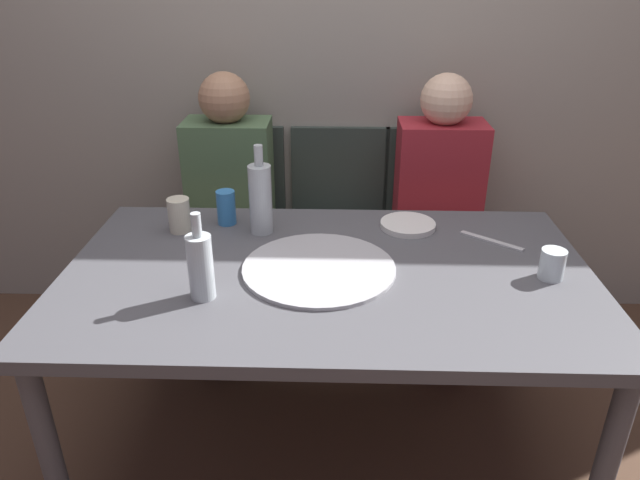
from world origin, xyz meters
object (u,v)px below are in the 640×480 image
(beer_bottle, at_px, (200,265))
(plate_stack, at_px, (408,225))
(guest_in_sweater, at_px, (228,203))
(tumbler_far, at_px, (179,215))
(chair_middle, at_px, (339,218))
(table_knife, at_px, (491,241))
(chair_left, at_px, (235,216))
(wine_bottle, at_px, (260,198))
(pizza_tray, at_px, (319,267))
(guest_in_beanie, at_px, (440,206))
(soda_can, at_px, (226,207))
(chair_right, at_px, (433,219))
(tumbler_near, at_px, (552,264))
(dining_table, at_px, (328,290))

(beer_bottle, relative_size, plate_stack, 1.32)
(guest_in_sweater, bearing_deg, tumbler_far, 80.34)
(chair_middle, bearing_deg, tumbler_far, 47.69)
(table_knife, relative_size, chair_middle, 0.24)
(chair_left, xyz_separation_m, guest_in_sweater, (0.00, -0.15, 0.13))
(wine_bottle, relative_size, chair_middle, 0.34)
(pizza_tray, bearing_deg, guest_in_sweater, 119.88)
(chair_left, distance_m, guest_in_beanie, 0.92)
(soda_can, relative_size, chair_middle, 0.14)
(table_knife, relative_size, chair_right, 0.24)
(guest_in_sweater, bearing_deg, pizza_tray, 119.88)
(tumbler_near, distance_m, guest_in_sweater, 1.33)
(wine_bottle, relative_size, tumbler_near, 3.39)
(dining_table, xyz_separation_m, guest_in_beanie, (0.46, 0.72, -0.01))
(tumbler_far, xyz_separation_m, chair_right, (0.97, 0.61, -0.27))
(tumbler_near, xyz_separation_m, guest_in_sweater, (-1.10, 0.75, -0.13))
(dining_table, xyz_separation_m, chair_middle, (0.04, 0.87, -0.14))
(pizza_tray, xyz_separation_m, guest_in_sweater, (-0.41, 0.72, -0.09))
(plate_stack, bearing_deg, beer_bottle, -142.03)
(plate_stack, xyz_separation_m, chair_right, (0.18, 0.55, -0.22))
(guest_in_beanie, bearing_deg, dining_table, 57.49)
(dining_table, relative_size, pizza_tray, 3.44)
(beer_bottle, bearing_deg, soda_can, 92.39)
(beer_bottle, bearing_deg, guest_in_beanie, 47.79)
(tumbler_far, distance_m, table_knife, 1.06)
(dining_table, xyz_separation_m, table_knife, (0.54, 0.21, 0.07))
(chair_left, xyz_separation_m, guest_in_beanie, (0.90, -0.15, 0.13))
(wine_bottle, bearing_deg, tumbler_near, -18.25)
(guest_in_beanie, bearing_deg, chair_middle, -19.67)
(tumbler_far, xyz_separation_m, guest_in_beanie, (0.97, 0.45, -0.14))
(guest_in_beanie, bearing_deg, tumbler_near, 104.96)
(chair_left, height_order, guest_in_sweater, guest_in_sweater)
(tumbler_far, bearing_deg, tumbler_near, -14.04)
(pizza_tray, xyz_separation_m, guest_in_beanie, (0.49, 0.72, -0.09))
(tumbler_near, distance_m, table_knife, 0.27)
(pizza_tray, height_order, tumbler_near, tumbler_near)
(table_knife, bearing_deg, dining_table, 59.02)
(chair_middle, bearing_deg, tumbler_near, 124.73)
(plate_stack, bearing_deg, tumbler_near, -41.98)
(chair_middle, xyz_separation_m, guest_in_sweater, (-0.47, -0.15, 0.13))
(plate_stack, distance_m, chair_left, 0.93)
(plate_stack, xyz_separation_m, chair_middle, (-0.24, 0.55, -0.22))
(wine_bottle, bearing_deg, dining_table, -48.91)
(pizza_tray, xyz_separation_m, wine_bottle, (-0.21, 0.26, 0.12))
(table_knife, bearing_deg, wine_bottle, 33.65)
(beer_bottle, relative_size, chair_left, 0.28)
(plate_stack, xyz_separation_m, guest_in_beanie, (0.18, 0.40, -0.09))
(chair_right, bearing_deg, chair_left, 0.00)
(dining_table, xyz_separation_m, soda_can, (-0.37, 0.33, 0.13))
(dining_table, height_order, soda_can, soda_can)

